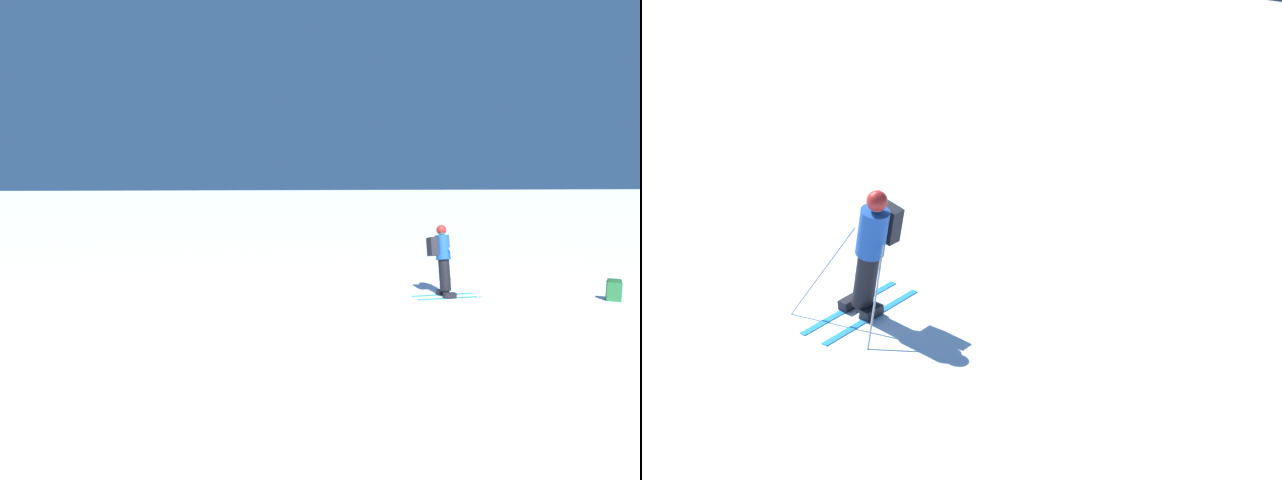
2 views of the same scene
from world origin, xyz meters
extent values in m
plane|color=white|center=(0.00, 0.00, 0.00)|extent=(300.00, 300.00, 0.00)
cube|color=#1E7AC6|center=(1.09, -0.01, 0.01)|extent=(0.17, 1.59, 0.01)
cube|color=#1E7AC6|center=(1.45, 0.01, 0.01)|extent=(0.17, 1.59, 0.01)
cube|color=black|center=(1.09, -0.01, 0.07)|extent=(0.15, 0.29, 0.12)
cube|color=black|center=(1.45, 0.01, 0.07)|extent=(0.15, 0.29, 0.12)
cylinder|color=black|center=(1.38, 0.01, 0.49)|extent=(0.43, 0.28, 0.79)
cylinder|color=#194799|center=(1.53, 0.01, 1.14)|extent=(0.48, 0.36, 0.64)
sphere|color=tan|center=(1.62, 0.02, 1.53)|extent=(0.26, 0.22, 0.25)
sphere|color=#AD231E|center=(1.62, 0.02, 1.56)|extent=(0.30, 0.26, 0.29)
cube|color=black|center=(1.52, 0.27, 1.17)|extent=(0.38, 0.20, 0.49)
cylinder|color=#B7B7BC|center=(0.99, -0.31, 0.58)|extent=(0.67, 0.56, 1.18)
cylinder|color=#B7B7BC|center=(1.83, -0.27, 0.53)|extent=(0.22, 0.52, 1.08)
camera|label=1|loc=(-9.64, 4.79, 2.70)|focal=28.00mm
camera|label=2|loc=(8.25, -6.25, 5.48)|focal=50.00mm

